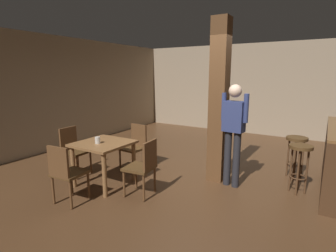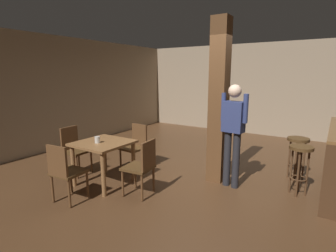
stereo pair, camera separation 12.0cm
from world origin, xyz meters
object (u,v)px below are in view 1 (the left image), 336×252
at_px(dining_table, 104,150).
at_px(chair_south, 66,171).
at_px(chair_west, 73,148).
at_px(napkin_cup, 98,140).
at_px(standing_person, 233,128).
at_px(bar_stool_near, 300,157).
at_px(bar_stool_mid, 296,147).
at_px(chair_north, 135,145).
at_px(chair_east, 144,165).

distance_m(dining_table, chair_south, 0.81).
relative_size(chair_west, napkin_cup, 8.02).
bearing_deg(napkin_cup, standing_person, 31.62).
height_order(bar_stool_near, bar_stool_mid, bar_stool_near).
bearing_deg(chair_north, chair_west, -135.80).
bearing_deg(chair_north, bar_stool_mid, 23.40).
xyz_separation_m(chair_east, napkin_cup, (-0.87, -0.09, 0.30)).
distance_m(bar_stool_near, bar_stool_mid, 0.69).
bearing_deg(chair_east, chair_south, -135.46).
bearing_deg(chair_east, napkin_cup, -174.08).
bearing_deg(dining_table, chair_north, 89.65).
relative_size(chair_north, napkin_cup, 8.02).
height_order(dining_table, standing_person, standing_person).
relative_size(dining_table, chair_south, 0.96).
bearing_deg(chair_west, chair_east, -1.56).
bearing_deg(bar_stool_near, chair_south, -142.71).
bearing_deg(chair_west, bar_stool_near, 19.68).
bearing_deg(bar_stool_near, standing_person, -163.96).
xyz_separation_m(chair_south, chair_east, (0.81, 0.79, 0.00)).
distance_m(chair_east, standing_person, 1.59).
distance_m(dining_table, bar_stool_near, 3.19).
height_order(napkin_cup, bar_stool_mid, napkin_cup).
relative_size(chair_south, chair_north, 1.00).
bearing_deg(napkin_cup, chair_west, 170.39).
height_order(chair_west, chair_east, same).
height_order(chair_north, bar_stool_near, chair_north).
bearing_deg(bar_stool_mid, standing_person, -132.38).
bearing_deg(standing_person, dining_table, -150.26).
relative_size(chair_east, bar_stool_near, 1.13).
height_order(chair_north, bar_stool_mid, chair_north).
relative_size(chair_west, chair_north, 1.00).
xyz_separation_m(napkin_cup, bar_stool_mid, (2.79, 2.14, -0.23)).
bearing_deg(bar_stool_near, napkin_cup, -153.29).
height_order(chair_south, bar_stool_near, chair_south).
xyz_separation_m(bar_stool_near, bar_stool_mid, (-0.12, 0.68, -0.01)).
distance_m(chair_east, bar_stool_mid, 2.81).
relative_size(bar_stool_near, bar_stool_mid, 1.03).
relative_size(chair_east, napkin_cup, 8.02).
relative_size(dining_table, standing_person, 0.50).
height_order(chair_south, chair_north, same).
relative_size(chair_north, chair_east, 1.00).
height_order(dining_table, chair_south, chair_south).
bearing_deg(bar_stool_mid, chair_south, -133.79).
xyz_separation_m(chair_west, napkin_cup, (0.80, -0.14, 0.30)).
xyz_separation_m(dining_table, napkin_cup, (-0.02, -0.10, 0.20)).
relative_size(napkin_cup, bar_stool_near, 0.14).
relative_size(chair_west, bar_stool_mid, 1.17).
distance_m(napkin_cup, standing_person, 2.26).
distance_m(chair_west, bar_stool_mid, 4.12).
distance_m(dining_table, napkin_cup, 0.22).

